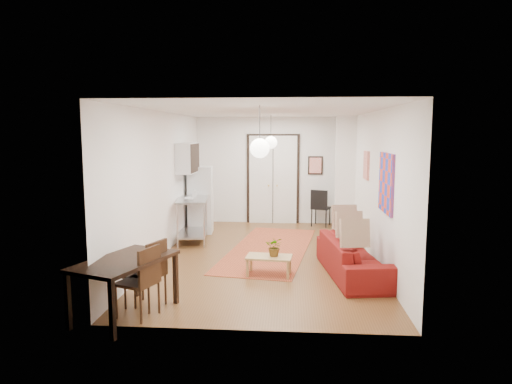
# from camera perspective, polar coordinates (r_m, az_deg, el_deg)

# --- Properties ---
(floor) EXTENTS (7.00, 7.00, 0.00)m
(floor) POSITION_cam_1_polar(r_m,az_deg,el_deg) (9.32, 1.28, -8.03)
(floor) COLOR brown
(floor) RESTS_ON ground
(ceiling) EXTENTS (4.20, 7.00, 0.02)m
(ceiling) POSITION_cam_1_polar(r_m,az_deg,el_deg) (9.00, 1.34, 10.07)
(ceiling) COLOR silver
(ceiling) RESTS_ON wall_back
(wall_back) EXTENTS (4.20, 0.02, 2.90)m
(wall_back) POSITION_cam_1_polar(r_m,az_deg,el_deg) (12.53, 2.15, 2.70)
(wall_back) COLOR white
(wall_back) RESTS_ON floor
(wall_front) EXTENTS (4.20, 0.02, 2.90)m
(wall_front) POSITION_cam_1_polar(r_m,az_deg,el_deg) (5.59, -0.57, -3.26)
(wall_front) COLOR white
(wall_front) RESTS_ON floor
(wall_left) EXTENTS (0.02, 7.00, 2.90)m
(wall_left) POSITION_cam_1_polar(r_m,az_deg,el_deg) (9.39, -11.59, 0.95)
(wall_left) COLOR white
(wall_left) RESTS_ON floor
(wall_right) EXTENTS (0.02, 7.00, 2.90)m
(wall_right) POSITION_cam_1_polar(r_m,az_deg,el_deg) (9.18, 14.52, 0.72)
(wall_right) COLOR white
(wall_right) RESTS_ON floor
(double_doors) EXTENTS (1.44, 0.06, 2.50)m
(double_doors) POSITION_cam_1_polar(r_m,az_deg,el_deg) (12.50, 2.13, 1.54)
(double_doors) COLOR white
(double_doors) RESTS_ON wall_back
(stub_partition) EXTENTS (0.50, 0.10, 2.90)m
(stub_partition) POSITION_cam_1_polar(r_m,az_deg,el_deg) (11.65, 11.10, 2.20)
(stub_partition) COLOR white
(stub_partition) RESTS_ON floor
(wall_cabinet) EXTENTS (0.35, 1.00, 0.70)m
(wall_cabinet) POSITION_cam_1_polar(r_m,az_deg,el_deg) (10.76, -8.55, 4.24)
(wall_cabinet) COLOR white
(wall_cabinet) RESTS_ON wall_left
(painting_popart) EXTENTS (0.05, 1.00, 1.00)m
(painting_popart) POSITION_cam_1_polar(r_m,az_deg,el_deg) (7.93, 15.97, 1.09)
(painting_popart) COLOR red
(painting_popart) RESTS_ON wall_right
(painting_abstract) EXTENTS (0.05, 0.50, 0.60)m
(painting_abstract) POSITION_cam_1_polar(r_m,az_deg,el_deg) (9.93, 13.63, 3.27)
(painting_abstract) COLOR #F4E2CB
(painting_abstract) RESTS_ON wall_right
(poster_back) EXTENTS (0.40, 0.03, 0.50)m
(poster_back) POSITION_cam_1_polar(r_m,az_deg,el_deg) (12.49, 7.43, 3.32)
(poster_back) COLOR red
(poster_back) RESTS_ON wall_back
(print_left) EXTENTS (0.03, 0.44, 0.54)m
(print_left) POSITION_cam_1_polar(r_m,az_deg,el_deg) (11.28, -8.74, 4.63)
(print_left) COLOR #8C5F3A
(print_left) RESTS_ON wall_left
(pendant_back) EXTENTS (0.30, 0.30, 0.80)m
(pendant_back) POSITION_cam_1_polar(r_m,az_deg,el_deg) (10.99, 1.87, 6.21)
(pendant_back) COLOR white
(pendant_back) RESTS_ON ceiling
(pendant_front) EXTENTS (0.30, 0.30, 0.80)m
(pendant_front) POSITION_cam_1_polar(r_m,az_deg,el_deg) (6.99, 0.47, 5.50)
(pendant_front) COLOR white
(pendant_front) RESTS_ON ceiling
(kilim_rug) EXTENTS (2.14, 4.32, 0.01)m
(kilim_rug) POSITION_cam_1_polar(r_m,az_deg,el_deg) (9.89, 1.74, -7.10)
(kilim_rug) COLOR #B8562E
(kilim_rug) RESTS_ON floor
(sofa) EXTENTS (1.18, 2.35, 0.66)m
(sofa) POSITION_cam_1_polar(r_m,az_deg,el_deg) (8.22, 12.15, -7.96)
(sofa) COLOR maroon
(sofa) RESTS_ON floor
(coffee_table) EXTENTS (0.82, 0.51, 0.35)m
(coffee_table) POSITION_cam_1_polar(r_m,az_deg,el_deg) (8.04, 1.64, -8.33)
(coffee_table) COLOR #A98750
(coffee_table) RESTS_ON floor
(potted_plant) EXTENTS (0.33, 0.29, 0.34)m
(potted_plant) POSITION_cam_1_polar(r_m,az_deg,el_deg) (7.98, 2.37, -6.84)
(potted_plant) COLOR #386F32
(potted_plant) RESTS_ON coffee_table
(kitchen_counter) EXTENTS (0.83, 1.38, 1.00)m
(kitchen_counter) POSITION_cam_1_polar(r_m,az_deg,el_deg) (10.52, -7.94, -2.62)
(kitchen_counter) COLOR #B9BCBF
(kitchen_counter) RESTS_ON floor
(bowl) EXTENTS (0.27, 0.27, 0.06)m
(bowl) POSITION_cam_1_polar(r_m,az_deg,el_deg) (10.18, -8.33, -0.88)
(bowl) COLOR beige
(bowl) RESTS_ON kitchen_counter
(soap_bottle) EXTENTS (0.11, 0.11, 0.21)m
(soap_bottle) POSITION_cam_1_polar(r_m,az_deg,el_deg) (10.70, -7.70, -0.06)
(soap_bottle) COLOR #518DAF
(soap_bottle) RESTS_ON kitchen_counter
(fridge) EXTENTS (0.63, 0.63, 1.65)m
(fridge) POSITION_cam_1_polar(r_m,az_deg,el_deg) (11.41, -6.95, -0.97)
(fridge) COLOR silver
(fridge) RESTS_ON floor
(dining_table) EXTENTS (1.26, 1.63, 0.79)m
(dining_table) POSITION_cam_1_polar(r_m,az_deg,el_deg) (6.48, -16.08, -8.83)
(dining_table) COLOR black
(dining_table) RESTS_ON floor
(dining_chair_near) EXTENTS (0.60, 0.73, 0.98)m
(dining_chair_near) POSITION_cam_1_polar(r_m,az_deg,el_deg) (6.86, -13.46, -9.01)
(dining_chair_near) COLOR #321D10
(dining_chair_near) RESTS_ON floor
(dining_chair_far) EXTENTS (0.60, 0.73, 0.98)m
(dining_chair_far) POSITION_cam_1_polar(r_m,az_deg,el_deg) (6.56, -14.37, -9.82)
(dining_chair_far) COLOR #321D10
(dining_chair_far) RESTS_ON floor
(black_side_chair) EXTENTS (0.57, 0.59, 0.99)m
(black_side_chair) POSITION_cam_1_polar(r_m,az_deg,el_deg) (12.40, 8.10, -1.48)
(black_side_chair) COLOR black
(black_side_chair) RESTS_ON floor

